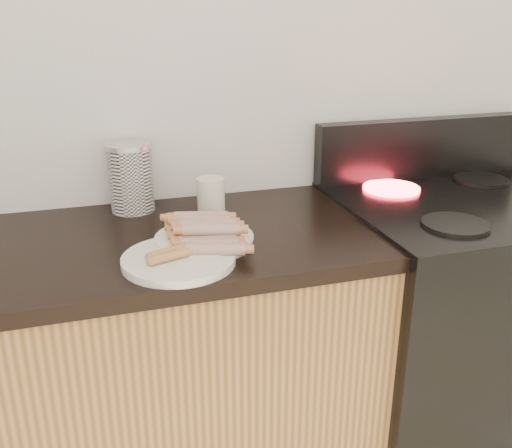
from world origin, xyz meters
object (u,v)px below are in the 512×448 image
object	(u,v)px
main_plate	(204,241)
mug	(211,195)
stove	(451,331)
side_plate	(179,260)
canister	(131,177)

from	to	relation	value
main_plate	mug	distance (m)	0.25
stove	main_plate	world-z (taller)	main_plate
stove	main_plate	xyz separation A→B (m)	(-0.83, -0.07, 0.45)
main_plate	side_plate	world-z (taller)	side_plate
main_plate	side_plate	distance (m)	0.13
stove	side_plate	distance (m)	1.03
canister	main_plate	bearing A→B (deg)	-65.20
side_plate	mug	xyz separation A→B (m)	(0.15, 0.33, 0.04)
stove	canister	distance (m)	1.15
main_plate	mug	world-z (taller)	mug
stove	mug	distance (m)	0.92
mug	canister	bearing A→B (deg)	160.14
stove	canister	bearing A→B (deg)	165.95
side_plate	mug	bearing A→B (deg)	65.18
canister	mug	world-z (taller)	canister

